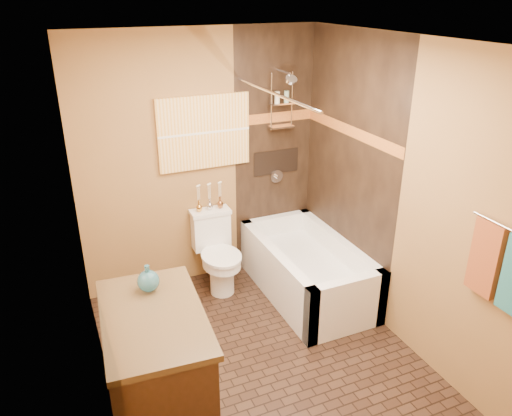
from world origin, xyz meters
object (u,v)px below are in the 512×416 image
toilet (217,252)px  vanity (157,371)px  bathtub (307,273)px  sunset_painting (204,132)px

toilet → vanity: size_ratio=0.72×
toilet → vanity: 1.78m
toilet → vanity: vanity is taller
bathtub → sunset_painting: bearing=136.6°
sunset_painting → toilet: 1.18m
bathtub → vanity: 2.03m
sunset_painting → bathtub: size_ratio=0.60×
toilet → vanity: bearing=-120.9°
sunset_painting → toilet: (0.00, -0.26, -1.15)m
bathtub → toilet: 0.91m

